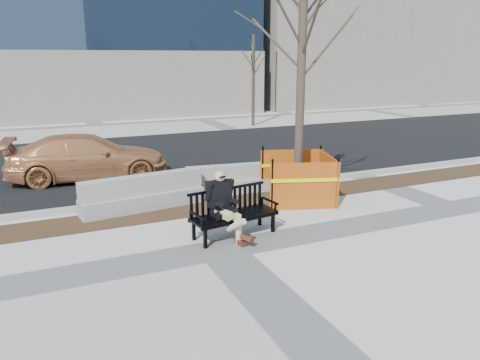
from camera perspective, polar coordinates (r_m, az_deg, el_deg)
The scene contains 11 objects.
ground at distance 9.14m, azimuth -2.44°, elevation -8.56°, with size 120.00×120.00×0.00m, color beige.
mulch_strip at distance 11.44m, azimuth -7.27°, elevation -3.71°, with size 40.00×1.20×0.02m, color #47301C.
asphalt_street at distance 17.27m, azimuth -13.30°, elevation 2.40°, with size 60.00×10.40×0.01m, color black.
curb at distance 12.29m, azimuth -8.57°, elevation -2.16°, with size 60.00×0.25×0.12m, color #9E9B93.
bench at distance 9.79m, azimuth -0.71°, elevation -6.91°, with size 1.89×0.68×1.01m, color black, non-canonical shape.
seated_man at distance 9.71m, azimuth -2.13°, elevation -7.11°, with size 0.60×1.00×1.40m, color black, non-canonical shape.
tree_fence at distance 12.27m, azimuth 7.05°, elevation -2.43°, with size 2.59×2.59×6.47m, color orange, non-canonical shape.
sedan at distance 15.00m, azimuth -18.06°, elevation 0.16°, with size 1.92×4.72×1.37m, color #C17A4A.
jersey_barrier_left at distance 11.70m, azimuth -11.81°, elevation -3.52°, with size 3.05×0.61×0.87m, color #97958E, non-canonical shape.
jersey_barrier_right at distance 12.88m, azimuth -0.48°, elevation -1.47°, with size 2.77×0.55×0.79m, color #9A9790, non-canonical shape.
far_tree_right at distance 25.45m, azimuth 1.61°, elevation 6.75°, with size 1.91×1.91×5.16m, color #42382A, non-canonical shape.
Camera 1 is at (-3.06, -7.80, 3.65)m, focal length 34.52 mm.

